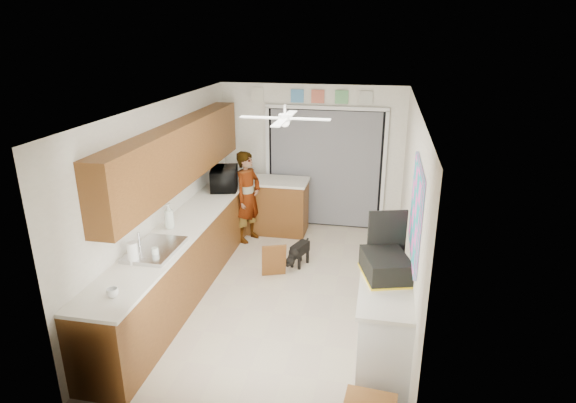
{
  "coord_description": "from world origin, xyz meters",
  "views": [
    {
      "loc": [
        1.2,
        -5.65,
        3.36
      ],
      "look_at": [
        0.0,
        0.4,
        1.15
      ],
      "focal_mm": 30.0,
      "sensor_mm": 36.0,
      "label": 1
    }
  ],
  "objects_px": {
    "cup": "(112,293)",
    "microwave": "(224,179)",
    "suitcase": "(385,266)",
    "dog": "(300,253)",
    "soap_bottle": "(169,216)",
    "man": "(248,197)",
    "paper_towel_roll": "(133,253)"
  },
  "relations": [
    {
      "from": "man",
      "to": "paper_towel_roll",
      "type": "bearing_deg",
      "value": -168.38
    },
    {
      "from": "soap_bottle",
      "to": "dog",
      "type": "xyz_separation_m",
      "value": [
        1.52,
        1.1,
        -0.91
      ]
    },
    {
      "from": "man",
      "to": "dog",
      "type": "relative_size",
      "value": 3.06
    },
    {
      "from": "man",
      "to": "cup",
      "type": "bearing_deg",
      "value": -164.23
    },
    {
      "from": "suitcase",
      "to": "microwave",
      "type": "bearing_deg",
      "value": 119.41
    },
    {
      "from": "cup",
      "to": "soap_bottle",
      "type": "bearing_deg",
      "value": 95.95
    },
    {
      "from": "microwave",
      "to": "man",
      "type": "height_order",
      "value": "man"
    },
    {
      "from": "cup",
      "to": "dog",
      "type": "xyz_separation_m",
      "value": [
        1.34,
        2.8,
        -0.79
      ]
    },
    {
      "from": "suitcase",
      "to": "man",
      "type": "relative_size",
      "value": 0.37
    },
    {
      "from": "soap_bottle",
      "to": "cup",
      "type": "relative_size",
      "value": 2.94
    },
    {
      "from": "cup",
      "to": "dog",
      "type": "relative_size",
      "value": 0.23
    },
    {
      "from": "paper_towel_roll",
      "to": "microwave",
      "type": "bearing_deg",
      "value": 86.78
    },
    {
      "from": "microwave",
      "to": "paper_towel_roll",
      "type": "relative_size",
      "value": 2.47
    },
    {
      "from": "soap_bottle",
      "to": "microwave",
      "type": "bearing_deg",
      "value": 83.84
    },
    {
      "from": "soap_bottle",
      "to": "man",
      "type": "distance_m",
      "value": 1.96
    },
    {
      "from": "man",
      "to": "dog",
      "type": "distance_m",
      "value": 1.38
    },
    {
      "from": "microwave",
      "to": "suitcase",
      "type": "distance_m",
      "value": 3.55
    },
    {
      "from": "man",
      "to": "suitcase",
      "type": "bearing_deg",
      "value": -118.76
    },
    {
      "from": "soap_bottle",
      "to": "cup",
      "type": "xyz_separation_m",
      "value": [
        0.18,
        -1.7,
        -0.12
      ]
    },
    {
      "from": "cup",
      "to": "paper_towel_roll",
      "type": "distance_m",
      "value": 0.71
    },
    {
      "from": "microwave",
      "to": "suitcase",
      "type": "bearing_deg",
      "value": -148.98
    },
    {
      "from": "paper_towel_roll",
      "to": "man",
      "type": "xyz_separation_m",
      "value": [
        0.48,
        2.87,
        -0.3
      ]
    },
    {
      "from": "microwave",
      "to": "man",
      "type": "distance_m",
      "value": 0.51
    },
    {
      "from": "cup",
      "to": "man",
      "type": "xyz_separation_m",
      "value": [
        0.34,
        3.56,
        -0.22
      ]
    },
    {
      "from": "microwave",
      "to": "paper_towel_roll",
      "type": "distance_m",
      "value": 2.71
    },
    {
      "from": "microwave",
      "to": "soap_bottle",
      "type": "xyz_separation_m",
      "value": [
        -0.18,
        -1.69,
        -0.0
      ]
    },
    {
      "from": "suitcase",
      "to": "dog",
      "type": "distance_m",
      "value": 2.4
    },
    {
      "from": "cup",
      "to": "suitcase",
      "type": "bearing_deg",
      "value": 19.84
    },
    {
      "from": "cup",
      "to": "microwave",
      "type": "bearing_deg",
      "value": 89.91
    },
    {
      "from": "suitcase",
      "to": "man",
      "type": "height_order",
      "value": "man"
    },
    {
      "from": "soap_bottle",
      "to": "man",
      "type": "height_order",
      "value": "man"
    },
    {
      "from": "suitcase",
      "to": "dog",
      "type": "height_order",
      "value": "suitcase"
    }
  ]
}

